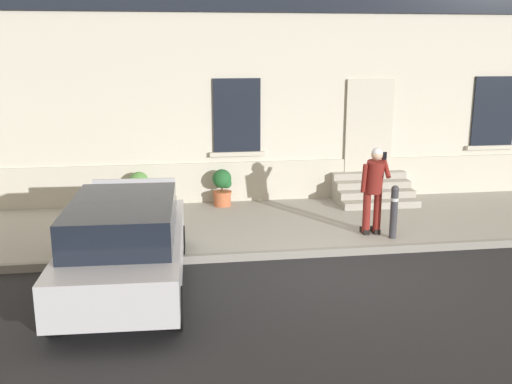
{
  "coord_description": "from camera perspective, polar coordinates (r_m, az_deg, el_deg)",
  "views": [
    {
      "loc": [
        -2.83,
        -8.95,
        3.76
      ],
      "look_at": [
        -1.29,
        1.6,
        1.1
      ],
      "focal_mm": 41.08,
      "sensor_mm": 36.0,
      "label": 1
    }
  ],
  "objects": [
    {
      "name": "ground_plane",
      "position": [
        10.11,
        8.66,
        -7.99
      ],
      "size": [
        80.0,
        80.0,
        0.0
      ],
      "primitive_type": "plane",
      "color": "#232326"
    },
    {
      "name": "sidewalk",
      "position": [
        12.63,
        5.01,
        -3.01
      ],
      "size": [
        24.0,
        3.6,
        0.15
      ],
      "primitive_type": "cube",
      "color": "#99968E",
      "rests_on": "ground"
    },
    {
      "name": "curb_edge",
      "position": [
        10.92,
        7.25,
        -5.82
      ],
      "size": [
        24.0,
        0.12,
        0.15
      ],
      "primitive_type": "cube",
      "color": "gray",
      "rests_on": "ground"
    },
    {
      "name": "building_facade",
      "position": [
        14.51,
        3.03,
        13.86
      ],
      "size": [
        24.0,
        1.52,
        7.5
      ],
      "color": "beige",
      "rests_on": "ground"
    },
    {
      "name": "entrance_stoop",
      "position": [
        14.3,
        11.24,
        0.1
      ],
      "size": [
        1.81,
        1.28,
        0.64
      ],
      "color": "#9E998E",
      "rests_on": "sidewalk"
    },
    {
      "name": "hatchback_car_silver",
      "position": [
        9.33,
        -12.64,
        -4.91
      ],
      "size": [
        1.92,
        4.13,
        1.5
      ],
      "color": "#B7B7BF",
      "rests_on": "ground"
    },
    {
      "name": "bollard_near_person",
      "position": [
        11.52,
        13.29,
        -1.7
      ],
      "size": [
        0.15,
        0.15,
        1.04
      ],
      "color": "#333338",
      "rests_on": "sidewalk"
    },
    {
      "name": "bollard_far_left",
      "position": [
        10.74,
        -8.08,
        -2.61
      ],
      "size": [
        0.15,
        0.15,
        1.04
      ],
      "color": "#333338",
      "rests_on": "sidewalk"
    },
    {
      "name": "person_on_phone",
      "position": [
        11.53,
        11.41,
        0.65
      ],
      "size": [
        0.51,
        0.5,
        1.74
      ],
      "rotation": [
        0.0,
        0.0,
        -0.09
      ],
      "color": "maroon",
      "rests_on": "sidewalk"
    },
    {
      "name": "planter_olive",
      "position": [
        13.53,
        -11.27,
        0.25
      ],
      "size": [
        0.44,
        0.44,
        0.86
      ],
      "color": "#606B38",
      "rests_on": "sidewalk"
    },
    {
      "name": "planter_terracotta",
      "position": [
        13.56,
        -3.29,
        0.54
      ],
      "size": [
        0.44,
        0.44,
        0.86
      ],
      "color": "#B25B38",
      "rests_on": "sidewalk"
    }
  ]
}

